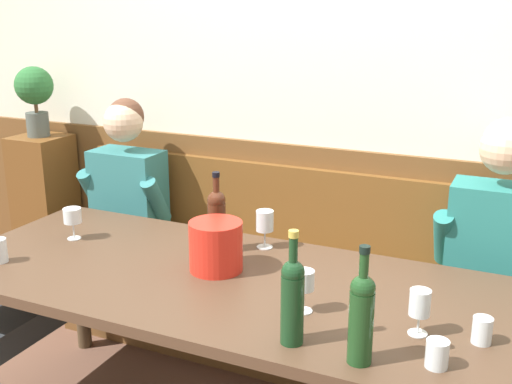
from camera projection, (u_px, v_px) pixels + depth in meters
name	position (u px, v px, depth m)	size (l,w,h in m)	color
room_wall_back	(316.00, 70.00, 2.95)	(6.80, 0.08, 2.80)	silver
wood_wainscot_panel	(308.00, 247.00, 3.15)	(6.80, 0.03, 1.04)	brown
wall_bench	(292.00, 308.00, 3.04)	(2.47, 0.42, 0.94)	brown
dining_table	(223.00, 296.00, 2.32)	(2.17, 0.90, 0.73)	#4C3525
person_center_right_seat	(83.00, 243.00, 2.97)	(0.47, 1.32, 1.25)	#352E36
person_left_seat	(482.00, 315.00, 2.25)	(0.47, 1.32, 1.28)	#242D31
ice_bucket	(216.00, 246.00, 2.34)	(0.20, 0.20, 0.19)	red
wine_bottle_amber_mid	(292.00, 298.00, 1.81)	(0.07, 0.07, 0.35)	#16391D
wine_bottle_green_tall	(361.00, 315.00, 1.71)	(0.07, 0.07, 0.35)	#1A401C
wine_bottle_clear_water	(217.00, 218.00, 2.51)	(0.07, 0.07, 0.33)	#492314
wine_glass_near_bucket	(72.00, 216.00, 2.65)	(0.08, 0.08, 0.14)	silver
wine_glass_left_end	(420.00, 305.00, 1.88)	(0.06, 0.06, 0.15)	silver
wine_glass_center_rear	(304.00, 282.00, 2.01)	(0.07, 0.07, 0.14)	silver
wine_glass_right_end	(265.00, 223.00, 2.55)	(0.07, 0.07, 0.16)	silver
water_tumbler_right	(482.00, 330.00, 1.84)	(0.06, 0.06, 0.08)	silver
water_tumbler_left	(437.00, 354.00, 1.72)	(0.06, 0.06, 0.08)	silver
corner_pedestal	(48.00, 221.00, 3.62)	(0.28, 0.28, 0.99)	brown
potted_plant	(35.00, 93.00, 3.41)	(0.21, 0.21, 0.38)	#4C544D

